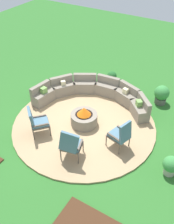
{
  "coord_description": "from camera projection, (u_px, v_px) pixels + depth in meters",
  "views": [
    {
      "loc": [
        3.58,
        -5.76,
        5.99
      ],
      "look_at": [
        0.0,
        0.2,
        0.45
      ],
      "focal_mm": 40.86,
      "sensor_mm": 36.0,
      "label": 1
    }
  ],
  "objects": [
    {
      "name": "ground_plane",
      "position": [
        84.0,
        125.0,
        9.04
      ],
      "size": [
        24.0,
        24.0,
        0.0
      ],
      "primitive_type": "plane",
      "color": "#2D6B28"
    },
    {
      "name": "patio_circle",
      "position": [
        84.0,
        124.0,
        9.02
      ],
      "size": [
        5.01,
        5.01,
        0.06
      ],
      "primitive_type": "cylinder",
      "color": "tan",
      "rests_on": "ground_plane"
    },
    {
      "name": "fire_pit",
      "position": [
        84.0,
        118.0,
        8.83
      ],
      "size": [
        0.93,
        0.93,
        0.71
      ],
      "color": "gray",
      "rests_on": "patio_circle"
    },
    {
      "name": "curved_stone_bench",
      "position": [
        93.0,
        93.0,
        9.95
      ],
      "size": [
        4.26,
        2.49,
        0.76
      ],
      "color": "gray",
      "rests_on": "patio_circle"
    },
    {
      "name": "lounge_chair_front_left",
      "position": [
        37.0,
        121.0,
        8.27
      ],
      "size": [
        0.78,
        0.82,
        1.07
      ],
      "rotation": [
        0.0,
        0.0,
        5.55
      ],
      "color": "brown",
      "rests_on": "patio_circle"
    },
    {
      "name": "lounge_chair_front_right",
      "position": [
        71.0,
        144.0,
        7.42
      ],
      "size": [
        0.73,
        0.7,
        1.15
      ],
      "rotation": [
        0.0,
        0.0,
        6.56
      ],
      "color": "brown",
      "rests_on": "patio_circle"
    },
    {
      "name": "lounge_chair_back_left",
      "position": [
        121.0,
        135.0,
        7.77
      ],
      "size": [
        0.73,
        0.66,
        1.06
      ],
      "rotation": [
        0.0,
        0.0,
        7.59
      ],
      "color": "brown",
      "rests_on": "patio_circle"
    },
    {
      "name": "potted_plant_0",
      "position": [
        162.0,
        94.0,
        9.83
      ],
      "size": [
        0.57,
        0.57,
        0.76
      ],
      "color": "#605B56",
      "rests_on": "ground_plane"
    },
    {
      "name": "potted_plant_1",
      "position": [
        171.0,
        165.0,
        7.17
      ],
      "size": [
        0.48,
        0.48,
        0.63
      ],
      "color": "#A89E8E",
      "rests_on": "ground_plane"
    },
    {
      "name": "potted_plant_3",
      "position": [
        112.0,
        78.0,
        10.9
      ],
      "size": [
        0.4,
        0.4,
        0.64
      ],
      "color": "#605B56",
      "rests_on": "ground_plane"
    }
  ]
}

